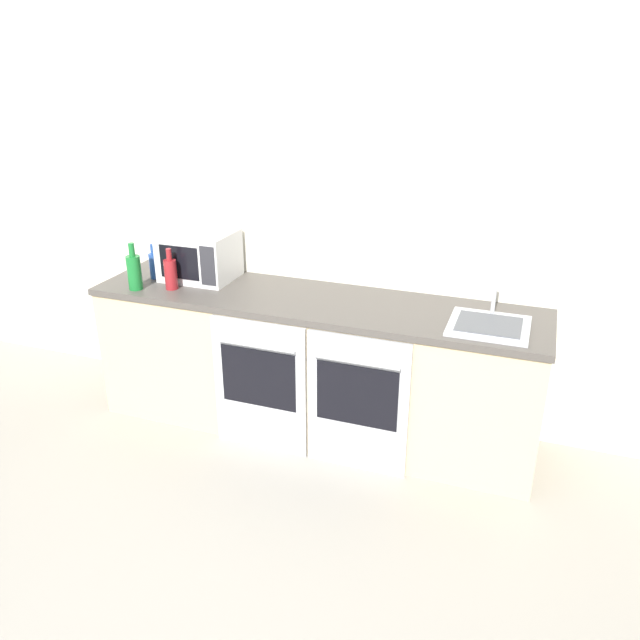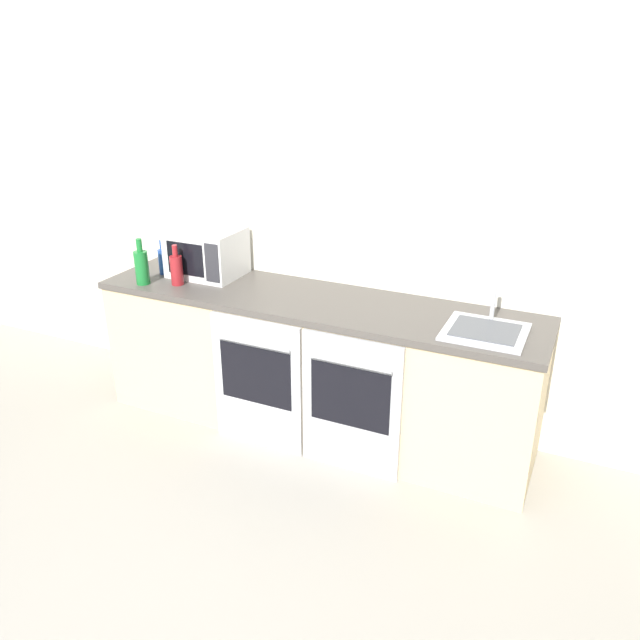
{
  "view_description": "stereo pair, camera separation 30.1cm",
  "coord_description": "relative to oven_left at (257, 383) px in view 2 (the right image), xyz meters",
  "views": [
    {
      "loc": [
        1.24,
        -1.18,
        2.25
      ],
      "look_at": [
        0.04,
        2.1,
        0.76
      ],
      "focal_mm": 35.0,
      "sensor_mm": 36.0,
      "label": 1
    },
    {
      "loc": [
        1.51,
        -1.07,
        2.25
      ],
      "look_at": [
        0.04,
        2.1,
        0.76
      ],
      "focal_mm": 35.0,
      "sensor_mm": 36.0,
      "label": 2
    }
  ],
  "objects": [
    {
      "name": "wall_back",
      "position": [
        0.22,
        0.69,
        0.87
      ],
      "size": [
        10.0,
        0.06,
        2.6
      ],
      "color": "silver",
      "rests_on": "ground_plane"
    },
    {
      "name": "counter_back",
      "position": [
        0.22,
        0.34,
        0.02
      ],
      "size": [
        2.78,
        0.66,
        0.89
      ],
      "color": "#D1B789",
      "rests_on": "ground_plane"
    },
    {
      "name": "oven_left",
      "position": [
        0.0,
        0.0,
        0.0
      ],
      "size": [
        0.59,
        0.06,
        0.84
      ],
      "color": "silver",
      "rests_on": "ground_plane"
    },
    {
      "name": "oven_right",
      "position": [
        0.61,
        0.0,
        0.0
      ],
      "size": [
        0.59,
        0.06,
        0.84
      ],
      "color": "#B7BABF",
      "rests_on": "ground_plane"
    },
    {
      "name": "microwave",
      "position": [
        -0.61,
        0.44,
        0.62
      ],
      "size": [
        0.45,
        0.37,
        0.31
      ],
      "color": "silver",
      "rests_on": "counter_back"
    },
    {
      "name": "bottle_red",
      "position": [
        -0.68,
        0.2,
        0.57
      ],
      "size": [
        0.08,
        0.08,
        0.26
      ],
      "color": "maroon",
      "rests_on": "counter_back"
    },
    {
      "name": "bottle_blue",
      "position": [
        -0.89,
        0.33,
        0.56
      ],
      "size": [
        0.06,
        0.06,
        0.23
      ],
      "color": "#234793",
      "rests_on": "counter_back"
    },
    {
      "name": "bottle_green",
      "position": [
        -0.89,
        0.12,
        0.58
      ],
      "size": [
        0.09,
        0.09,
        0.3
      ],
      "color": "#19722D",
      "rests_on": "counter_back"
    },
    {
      "name": "sink",
      "position": [
        1.26,
        0.27,
        0.48
      ],
      "size": [
        0.43,
        0.4,
        0.27
      ],
      "color": "#B7BABF",
      "rests_on": "counter_back"
    }
  ]
}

